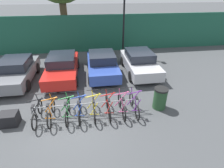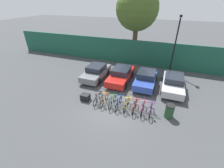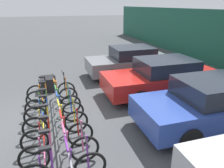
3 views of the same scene
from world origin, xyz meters
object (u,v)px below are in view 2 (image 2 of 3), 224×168
(bike_rack, at_px, (123,101))
(car_grey, at_px, (96,72))
(bicycle_red, at_px, (135,106))
(tree_behind_hoarding, at_px, (137,9))
(bicycle_purple, at_px, (151,110))
(cargo_crate, at_px, (85,97))
(bicycle_orange, at_px, (104,100))
(trash_bin, at_px, (169,111))
(bicycle_pink, at_px, (143,108))
(bicycle_black, at_px, (98,98))
(car_red, at_px, (121,75))
(car_silver, at_px, (173,83))
(bicycle_blue, at_px, (119,103))
(car_blue, at_px, (146,78))
(lamp_post, at_px, (175,43))
(bicycle_yellow, at_px, (126,104))
(bicycle_green, at_px, (112,101))

(bike_rack, bearing_deg, car_grey, 137.63)
(bicycle_red, height_order, tree_behind_hoarding, tree_behind_hoarding)
(bicycle_purple, distance_m, cargo_crate, 5.28)
(bicycle_orange, relative_size, trash_bin, 1.66)
(bike_rack, distance_m, bicycle_pink, 1.53)
(bicycle_black, height_order, car_red, car_red)
(bicycle_purple, relative_size, car_grey, 0.41)
(bicycle_black, bearing_deg, car_grey, 114.48)
(bicycle_orange, distance_m, car_silver, 6.55)
(bicycle_purple, bearing_deg, car_silver, 68.94)
(car_red, bearing_deg, bicycle_pink, -54.46)
(bicycle_pink, bearing_deg, tree_behind_hoarding, 103.10)
(bike_rack, xyz_separation_m, car_grey, (-4.06, 3.70, 0.19))
(bicycle_blue, relative_size, car_silver, 0.40)
(bicycle_blue, distance_m, car_blue, 4.39)
(lamp_post, bearing_deg, tree_behind_hoarding, 149.97)
(bicycle_yellow, xyz_separation_m, bicycle_pink, (1.23, 0.00, 0.00))
(bicycle_black, distance_m, bicycle_green, 1.25)
(bicycle_green, relative_size, car_red, 0.38)
(bicycle_orange, bearing_deg, lamp_post, 55.85)
(bicycle_red, distance_m, car_red, 4.76)
(bike_rack, distance_m, bicycle_purple, 2.10)
(car_silver, distance_m, lamp_post, 4.64)
(bicycle_yellow, bearing_deg, car_blue, 78.69)
(bicycle_orange, distance_m, car_blue, 4.90)
(bicycle_yellow, relative_size, car_blue, 0.42)
(bicycle_black, bearing_deg, bicycle_yellow, -2.57)
(bicycle_purple, bearing_deg, bike_rack, 173.56)
(bike_rack, xyz_separation_m, bicycle_purple, (2.09, -0.15, -0.12))
(bicycle_green, height_order, bicycle_pink, same)
(cargo_crate, bearing_deg, bicycle_purple, 1.00)
(bicycle_red, bearing_deg, cargo_crate, 178.76)
(bike_rack, height_order, trash_bin, trash_bin)
(car_red, xyz_separation_m, car_silver, (4.94, 0.06, -0.00))
(bicycle_black, height_order, car_grey, car_grey)
(bicycle_black, distance_m, car_red, 4.19)
(bicycle_red, relative_size, car_red, 0.38)
(bicycle_blue, xyz_separation_m, car_red, (-1.10, 4.13, 0.31))
(bicycle_red, relative_size, lamp_post, 0.28)
(bicycle_orange, distance_m, lamp_post, 9.72)
(car_red, bearing_deg, bicycle_purple, -49.53)
(bicycle_purple, relative_size, cargo_crate, 2.44)
(bicycle_blue, bearing_deg, bike_rack, 21.17)
(bicycle_purple, xyz_separation_m, car_grey, (-6.15, 3.85, 0.31))
(tree_behind_hoarding, bearing_deg, car_silver, -51.84)
(bike_rack, xyz_separation_m, lamp_post, (3.17, 7.83, 2.86))
(car_blue, bearing_deg, bicycle_red, -91.90)
(bike_rack, distance_m, car_blue, 4.15)
(bicycle_black, bearing_deg, bicycle_pink, -2.57)
(car_red, relative_size, car_blue, 1.10)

